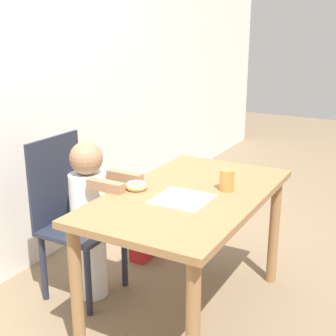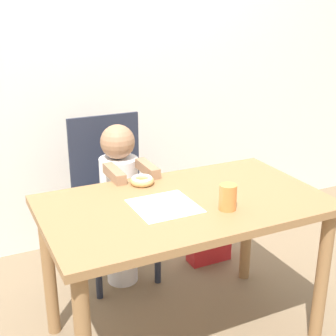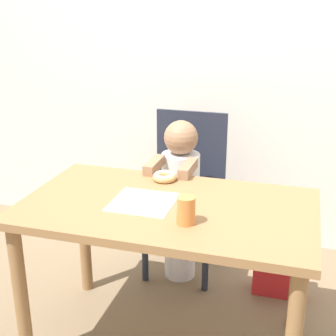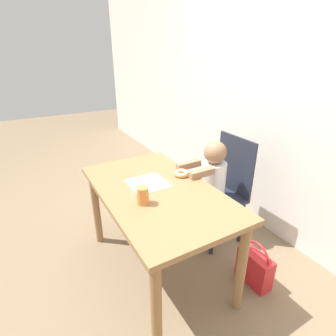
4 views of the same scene
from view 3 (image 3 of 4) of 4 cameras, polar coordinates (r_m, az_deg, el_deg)
The scene contains 8 objects.
wall_back at distance 2.92m, azimuth 6.67°, elevation 14.60°, with size 8.00×0.05×2.50m.
dining_table at distance 2.00m, azimuth -0.08°, elevation -7.08°, with size 1.22×0.71×0.70m.
chair at distance 2.68m, azimuth 2.18°, elevation -3.09°, with size 0.41×0.38×0.92m.
child_figure at distance 2.56m, azimuth 1.49°, elevation -3.68°, with size 0.22×0.40×0.92m.
donut at distance 2.20m, azimuth -0.44°, elevation -1.03°, with size 0.11×0.11×0.04m.
napkin at distance 1.97m, azimuth -3.07°, elevation -4.16°, with size 0.26×0.26×0.00m.
handbag at distance 2.64m, azimuth 13.30°, elevation -12.16°, with size 0.26×0.11×0.35m.
cup at distance 1.77m, azimuth 2.18°, elevation -5.18°, with size 0.07×0.07×0.11m.
Camera 3 is at (0.51, -1.71, 1.50)m, focal length 50.00 mm.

